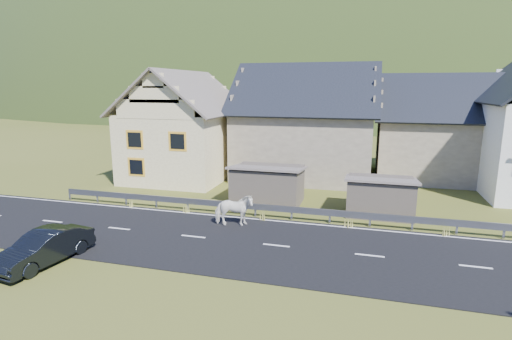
% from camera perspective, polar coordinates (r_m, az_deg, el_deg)
% --- Properties ---
extents(ground, '(160.00, 160.00, 0.00)m').
position_cam_1_polar(ground, '(18.06, 2.92, -10.83)').
color(ground, '#444A16').
rests_on(ground, ground).
extents(road, '(60.00, 7.00, 0.04)m').
position_cam_1_polar(road, '(18.05, 2.92, -10.77)').
color(road, black).
rests_on(road, ground).
extents(lane_markings, '(60.00, 6.60, 0.01)m').
position_cam_1_polar(lane_markings, '(18.04, 2.92, -10.70)').
color(lane_markings, silver).
rests_on(lane_markings, road).
extents(guardrail, '(28.10, 0.09, 0.75)m').
position_cam_1_polar(guardrail, '(21.26, 5.12, -5.70)').
color(guardrail, '#93969B').
rests_on(guardrail, ground).
extents(shed_left, '(4.30, 3.30, 2.40)m').
position_cam_1_polar(shed_left, '(24.17, 1.70, -2.17)').
color(shed_left, brown).
rests_on(shed_left, ground).
extents(shed_right, '(3.80, 2.90, 2.20)m').
position_cam_1_polar(shed_right, '(23.07, 17.30, -3.66)').
color(shed_right, brown).
rests_on(shed_right, ground).
extents(house_cream, '(7.80, 9.80, 8.30)m').
position_cam_1_polar(house_cream, '(31.47, -10.18, 6.95)').
color(house_cream, '#FFF1B7').
rests_on(house_cream, ground).
extents(house_stone_a, '(10.80, 9.80, 8.90)m').
position_cam_1_polar(house_stone_a, '(31.69, 7.24, 7.57)').
color(house_stone_a, tan).
rests_on(house_stone_a, ground).
extents(house_stone_b, '(9.80, 8.80, 8.10)m').
position_cam_1_polar(house_stone_b, '(33.82, 24.85, 6.17)').
color(house_stone_b, tan).
rests_on(house_stone_b, ground).
extents(mountain, '(440.00, 280.00, 260.00)m').
position_cam_1_polar(mountain, '(198.12, 15.83, 3.63)').
color(mountain, '#263D17').
rests_on(mountain, ground).
extents(conifer_patch, '(76.00, 50.00, 28.00)m').
position_cam_1_polar(conifer_patch, '(139.20, -9.54, 11.34)').
color(conifer_patch, black).
rests_on(conifer_patch, ground).
extents(horse, '(1.36, 2.11, 1.65)m').
position_cam_1_polar(horse, '(20.20, -3.20, -5.73)').
color(horse, white).
rests_on(horse, road).
extents(car, '(1.94, 4.16, 1.32)m').
position_cam_1_polar(car, '(18.28, -28.00, -9.76)').
color(car, black).
rests_on(car, ground).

